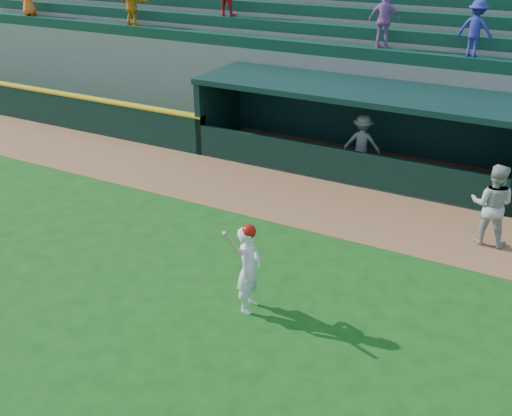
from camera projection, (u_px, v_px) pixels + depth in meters
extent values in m
plane|color=#144B12|center=(218.00, 299.00, 11.16)|extent=(120.00, 120.00, 0.00)
cube|color=brown|center=(315.00, 203.00, 15.03)|extent=(40.00, 3.00, 0.01)
cube|color=black|center=(28.00, 104.00, 21.22)|extent=(15.50, 0.30, 1.20)
cube|color=gold|center=(25.00, 87.00, 20.94)|extent=(15.50, 0.32, 0.06)
imported|color=#ABABA6|center=(492.00, 205.00, 12.75)|extent=(0.94, 0.74, 1.93)
imported|color=#999994|center=(362.00, 142.00, 16.79)|extent=(1.17, 0.80, 1.67)
cube|color=slate|center=(350.00, 167.00, 17.24)|extent=(9.00, 2.60, 0.04)
cube|color=black|center=(219.00, 110.00, 18.67)|extent=(0.20, 2.60, 2.30)
cube|color=black|center=(367.00, 119.00, 17.77)|extent=(9.40, 0.20, 2.30)
cube|color=black|center=(357.00, 90.00, 16.19)|extent=(9.40, 2.80, 0.16)
cube|color=black|center=(337.00, 165.00, 16.06)|extent=(9.00, 0.16, 1.00)
cube|color=brown|center=(360.00, 151.00, 17.77)|extent=(8.40, 0.45, 0.10)
cube|color=slate|center=(373.00, 105.00, 18.04)|extent=(34.00, 0.85, 2.91)
cube|color=#0F3828|center=(377.00, 54.00, 17.22)|extent=(34.00, 0.60, 0.36)
cube|color=slate|center=(382.00, 92.00, 18.62)|extent=(34.00, 0.85, 3.36)
cube|color=#0F3828|center=(386.00, 34.00, 17.69)|extent=(34.00, 0.60, 0.36)
cube|color=slate|center=(390.00, 80.00, 19.19)|extent=(34.00, 0.85, 3.81)
cube|color=#0F3828|center=(396.00, 16.00, 18.17)|extent=(34.00, 0.60, 0.36)
cube|color=slate|center=(397.00, 68.00, 19.76)|extent=(34.00, 0.85, 4.26)
cube|color=slate|center=(405.00, 57.00, 20.33)|extent=(34.00, 0.85, 4.71)
cube|color=slate|center=(411.00, 47.00, 20.91)|extent=(34.00, 0.85, 5.16)
cube|color=slate|center=(418.00, 37.00, 21.48)|extent=(34.00, 0.85, 5.61)
cube|color=slate|center=(421.00, 34.00, 21.93)|extent=(34.50, 0.30, 5.61)
imported|color=#A162A8|center=(384.00, 20.00, 16.75)|extent=(0.96, 0.45, 1.60)
imported|color=orange|center=(131.00, 2.00, 20.70)|extent=(1.54, 0.70, 1.60)
imported|color=navy|center=(476.00, 28.00, 15.69)|extent=(1.06, 0.73, 1.51)
imported|color=white|center=(249.00, 269.00, 10.53)|extent=(0.49, 0.68, 1.74)
sphere|color=#AD0F09|center=(249.00, 232.00, 10.18)|extent=(0.27, 0.27, 0.27)
cylinder|color=tan|center=(234.00, 246.00, 10.18)|extent=(0.23, 0.50, 0.76)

